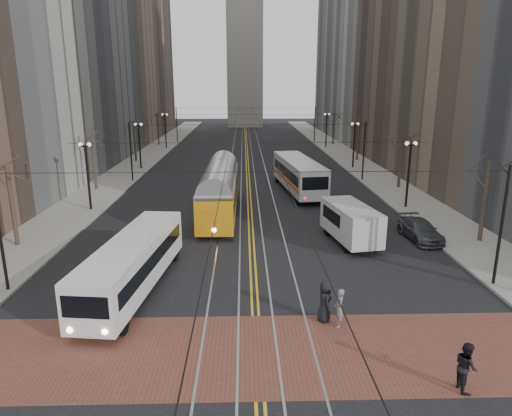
{
  "coord_description": "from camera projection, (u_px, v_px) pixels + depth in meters",
  "views": [
    {
      "loc": [
        -0.51,
        -20.29,
        10.47
      ],
      "look_at": [
        0.25,
        7.36,
        3.0
      ],
      "focal_mm": 32.0,
      "sensor_mm": 36.0,
      "label": 1
    }
  ],
  "objects": [
    {
      "name": "trolley_wires",
      "position": [
        248.0,
        143.0,
        54.95
      ],
      "size": [
        25.96,
        120.0,
        6.6
      ],
      "color": "black",
      "rests_on": "ground"
    },
    {
      "name": "pedestrian_b",
      "position": [
        339.0,
        308.0,
        20.26
      ],
      "size": [
        0.48,
        0.68,
        1.77
      ],
      "primitive_type": "imported",
      "rotation": [
        0.0,
        0.0,
        4.61
      ],
      "color": "slate",
      "rests_on": "crosswalk_band"
    },
    {
      "name": "sidewalk_left",
      "position": [
        143.0,
        160.0,
        65.33
      ],
      "size": [
        5.0,
        140.0,
        0.15
      ],
      "primitive_type": "cube",
      "color": "gray",
      "rests_on": "ground"
    },
    {
      "name": "crosswalk_band",
      "position": [
        258.0,
        352.0,
        18.46
      ],
      "size": [
        25.0,
        6.0,
        0.01
      ],
      "primitive_type": "cube",
      "color": "brown",
      "rests_on": "ground"
    },
    {
      "name": "transit_bus",
      "position": [
        134.0,
        266.0,
        23.72
      ],
      "size": [
        3.58,
        11.31,
        2.78
      ],
      "primitive_type": "cube",
      "rotation": [
        0.0,
        0.0,
        -0.12
      ],
      "color": "white",
      "rests_on": "ground"
    },
    {
      "name": "building_right_mid",
      "position": [
        431.0,
        36.0,
        62.96
      ],
      "size": [
        16.0,
        20.0,
        34.0
      ],
      "primitive_type": "cube",
      "color": "brown",
      "rests_on": "ground"
    },
    {
      "name": "cargo_van",
      "position": [
        351.0,
        224.0,
        31.01
      ],
      "size": [
        3.25,
        6.21,
        2.61
      ],
      "primitive_type": "cube",
      "rotation": [
        0.0,
        0.0,
        0.17
      ],
      "color": "silver",
      "rests_on": "ground"
    },
    {
      "name": "building_left_mid",
      "position": [
        58.0,
        35.0,
        61.6
      ],
      "size": [
        16.0,
        20.0,
        34.0
      ],
      "primitive_type": "cube",
      "color": "slate",
      "rests_on": "ground"
    },
    {
      "name": "pedestrian_c",
      "position": [
        466.0,
        366.0,
        16.0
      ],
      "size": [
        0.7,
        0.89,
        1.83
      ],
      "primitive_type": "imported",
      "rotation": [
        0.0,
        0.0,
        1.56
      ],
      "color": "black",
      "rests_on": "crosswalk_band"
    },
    {
      "name": "pedestrian_a",
      "position": [
        325.0,
        301.0,
        20.7
      ],
      "size": [
        0.77,
        1.04,
        1.94
      ],
      "primitive_type": "imported",
      "rotation": [
        0.0,
        0.0,
        1.74
      ],
      "color": "black",
      "rests_on": "crosswalk_band"
    },
    {
      "name": "sedan_grey",
      "position": [
        288.0,
        168.0,
        55.12
      ],
      "size": [
        2.55,
        5.08,
        1.66
      ],
      "primitive_type": "imported",
      "rotation": [
        0.0,
        0.0,
        0.12
      ],
      "color": "#404347",
      "rests_on": "ground"
    },
    {
      "name": "centre_lines",
      "position": [
        247.0,
        160.0,
        65.75
      ],
      "size": [
        0.42,
        130.0,
        0.01
      ],
      "primitive_type": "cube",
      "color": "gold",
      "rests_on": "ground"
    },
    {
      "name": "sedan_parked",
      "position": [
        420.0,
        230.0,
        31.83
      ],
      "size": [
        2.24,
        4.84,
        1.37
      ],
      "primitive_type": "imported",
      "rotation": [
        0.0,
        0.0,
        0.07
      ],
      "color": "#42444A",
      "rests_on": "ground"
    },
    {
      "name": "sidewalk_right",
      "position": [
        350.0,
        159.0,
        66.13
      ],
      "size": [
        5.0,
        140.0,
        0.15
      ],
      "primitive_type": "cube",
      "color": "gray",
      "rests_on": "ground"
    },
    {
      "name": "ground",
      "position": [
        255.0,
        306.0,
        22.32
      ],
      "size": [
        260.0,
        260.0,
        0.0
      ],
      "primitive_type": "plane",
      "color": "black",
      "rests_on": "ground"
    },
    {
      "name": "rear_bus",
      "position": [
        298.0,
        176.0,
        45.81
      ],
      "size": [
        4.18,
        12.87,
        3.3
      ],
      "primitive_type": "cube",
      "rotation": [
        0.0,
        0.0,
        0.11
      ],
      "color": "silver",
      "rests_on": "ground"
    },
    {
      "name": "building_right_far",
      "position": [
        360.0,
        41.0,
        100.78
      ],
      "size": [
        16.0,
        20.0,
        40.0
      ],
      "primitive_type": "cube",
      "color": "slate",
      "rests_on": "ground"
    },
    {
      "name": "street_trees",
      "position": [
        248.0,
        150.0,
        55.61
      ],
      "size": [
        31.68,
        53.28,
        5.6
      ],
      "color": "#382D23",
      "rests_on": "ground"
    },
    {
      "name": "streetcar_rails",
      "position": [
        247.0,
        160.0,
        65.75
      ],
      "size": [
        4.8,
        130.0,
        0.02
      ],
      "primitive_type": "cube",
      "color": "gray",
      "rests_on": "ground"
    },
    {
      "name": "streetcar",
      "position": [
        220.0,
        194.0,
        37.85
      ],
      "size": [
        2.81,
        14.39,
        3.39
      ],
      "primitive_type": "cube",
      "rotation": [
        0.0,
        0.0,
        -0.01
      ],
      "color": "orange",
      "rests_on": "ground"
    },
    {
      "name": "building_left_far",
      "position": [
        128.0,
        40.0,
        99.42
      ],
      "size": [
        16.0,
        20.0,
        40.0
      ],
      "primitive_type": "cube",
      "color": "brown",
      "rests_on": "ground"
    },
    {
      "name": "lamp_posts",
      "position": [
        248.0,
        158.0,
        49.34
      ],
      "size": [
        27.6,
        57.2,
        5.6
      ],
      "color": "black",
      "rests_on": "ground"
    }
  ]
}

